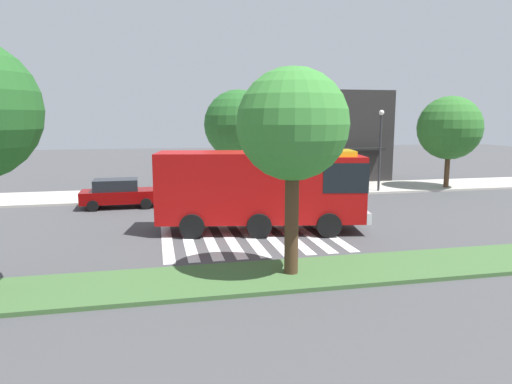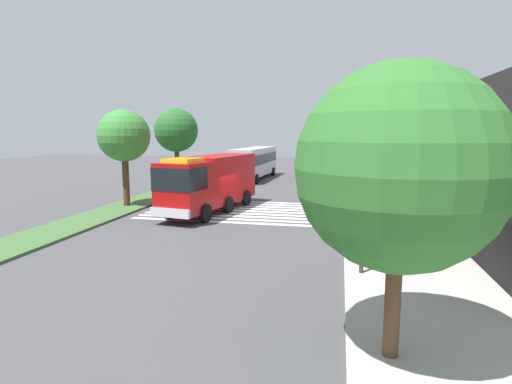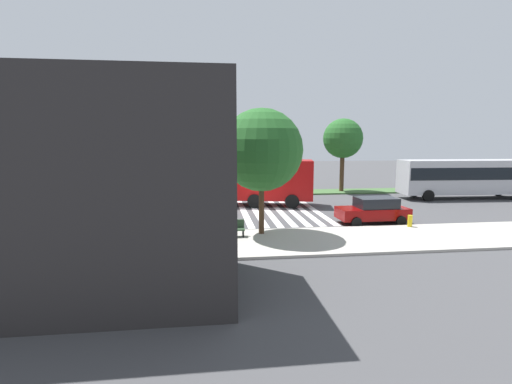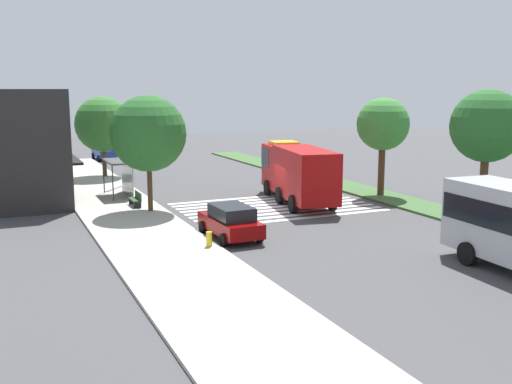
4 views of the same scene
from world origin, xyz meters
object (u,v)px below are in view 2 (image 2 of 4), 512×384
(median_tree_west, at_px, (124,136))
(fire_hydrant, at_px, (349,191))
(bus_stop_shelter, at_px, (378,207))
(sidewalk_tree_far_west, at_px, (363,140))
(median_tree_far_west, at_px, (176,131))
(fire_truck, at_px, (208,181))
(street_lamp, at_px, (364,183))
(bench_near_shelter, at_px, (371,217))
(parked_car_west, at_px, (328,188))
(transit_bus, at_px, (254,161))
(sidewalk_tree_center, at_px, (399,169))

(median_tree_west, bearing_deg, fire_hydrant, 117.24)
(bus_stop_shelter, distance_m, median_tree_west, 18.17)
(sidewalk_tree_far_west, distance_m, median_tree_far_west, 19.13)
(fire_truck, height_order, fire_hydrant, fire_truck)
(street_lamp, xyz_separation_m, median_tree_far_west, (-20.41, -15.62, 1.90))
(bench_near_shelter, relative_size, median_tree_west, 0.24)
(parked_car_west, distance_m, bench_near_shelter, 9.76)
(transit_bus, distance_m, sidewalk_tree_center, 37.55)
(sidewalk_tree_far_west, bearing_deg, street_lamp, -2.30)
(bus_stop_shelter, xyz_separation_m, median_tree_far_west, (-16.24, -16.50, 3.51))
(bus_stop_shelter, bearing_deg, transit_bus, -156.59)
(bus_stop_shelter, relative_size, sidewalk_tree_center, 0.52)
(fire_truck, distance_m, bus_stop_shelter, 11.96)
(parked_car_west, bearing_deg, fire_hydrant, 131.40)
(bus_stop_shelter, height_order, sidewalk_tree_far_west, sidewalk_tree_far_west)
(median_tree_far_west, bearing_deg, bench_near_shelter, 53.42)
(bus_stop_shelter, height_order, median_tree_far_west, median_tree_far_west)
(bus_stop_shelter, height_order, median_tree_west, median_tree_west)
(parked_car_west, relative_size, fire_hydrant, 6.41)
(bus_stop_shelter, relative_size, median_tree_west, 0.52)
(parked_car_west, height_order, fire_hydrant, parked_car_west)
(sidewalk_tree_far_west, xyz_separation_m, median_tree_west, (-1.15, -16.02, 0.20))
(sidewalk_tree_far_west, height_order, median_tree_far_west, median_tree_far_west)
(street_lamp, height_order, sidewalk_tree_center, sidewalk_tree_center)
(sidewalk_tree_center, relative_size, fire_hydrant, 9.53)
(sidewalk_tree_center, relative_size, median_tree_west, 1.00)
(bus_stop_shelter, distance_m, sidewalk_tree_far_west, 6.51)
(street_lamp, relative_size, median_tree_west, 0.84)
(parked_car_west, height_order, sidewalk_tree_center, sidewalk_tree_center)
(fire_truck, xyz_separation_m, transit_bus, (-19.80, -1.08, -0.03))
(transit_bus, xyz_separation_m, median_tree_west, (19.10, -5.22, 2.91))
(fire_truck, distance_m, median_tree_west, 6.96)
(bench_near_shelter, height_order, median_tree_west, median_tree_west)
(street_lamp, bearing_deg, transit_bus, -161.01)
(parked_car_west, bearing_deg, median_tree_west, -66.18)
(bus_stop_shelter, height_order, bench_near_shelter, bus_stop_shelter)
(median_tree_far_west, relative_size, median_tree_west, 1.08)
(street_lamp, distance_m, sidewalk_tree_far_west, 10.07)
(street_lamp, bearing_deg, median_tree_far_west, -142.58)
(bench_near_shelter, bearing_deg, median_tree_west, -100.14)
(sidewalk_tree_center, distance_m, median_tree_west, 23.21)
(bench_near_shelter, bearing_deg, sidewalk_tree_far_west, -165.23)
(median_tree_far_west, xyz_separation_m, fire_hydrant, (1.30, 15.52, -4.91))
(parked_car_west, xyz_separation_m, fire_hydrant, (-1.56, 1.70, -0.38))
(parked_car_west, xyz_separation_m, median_tree_far_west, (-2.86, -13.82, 4.54))
(street_lamp, height_order, fire_hydrant, street_lamp)
(bench_near_shelter, xyz_separation_m, median_tree_far_west, (-12.24, -16.50, 4.81))
(bus_stop_shelter, bearing_deg, fire_hydrant, -176.26)
(bench_near_shelter, bearing_deg, street_lamp, -6.12)
(fire_truck, bearing_deg, median_tree_west, -85.82)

